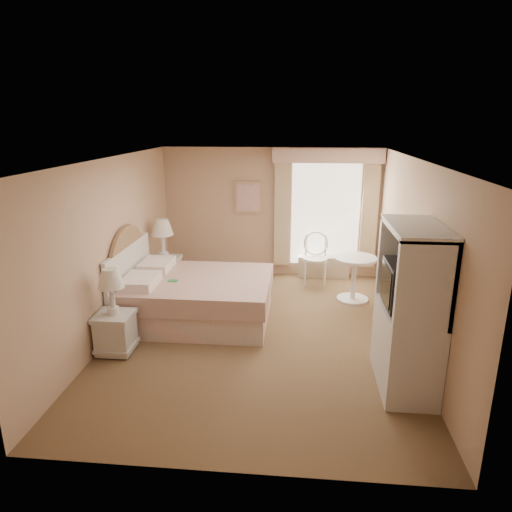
# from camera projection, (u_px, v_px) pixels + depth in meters

# --- Properties ---
(room) EXTENTS (4.21, 5.51, 2.51)m
(room) POSITION_uv_depth(u_px,v_px,m) (259.00, 251.00, 6.30)
(room) COLOR brown
(room) RESTS_ON ground
(window) EXTENTS (2.05, 0.22, 2.51)m
(window) POSITION_uv_depth(u_px,v_px,m) (326.00, 210.00, 8.71)
(window) COLOR white
(window) RESTS_ON room
(framed_art) EXTENTS (0.52, 0.04, 0.62)m
(framed_art) POSITION_uv_depth(u_px,v_px,m) (248.00, 197.00, 8.84)
(framed_art) COLOR tan
(framed_art) RESTS_ON room
(bed) EXTENTS (2.26, 1.78, 1.58)m
(bed) POSITION_uv_depth(u_px,v_px,m) (190.00, 296.00, 7.06)
(bed) COLOR #DC988F
(bed) RESTS_ON room
(nightstand_near) EXTENTS (0.48, 0.48, 1.16)m
(nightstand_near) POSITION_uv_depth(u_px,v_px,m) (115.00, 322.00, 6.00)
(nightstand_near) COLOR silver
(nightstand_near) RESTS_ON room
(nightstand_far) EXTENTS (0.54, 0.54, 1.31)m
(nightstand_far) POSITION_uv_depth(u_px,v_px,m) (164.00, 265.00, 8.18)
(nightstand_far) COLOR silver
(nightstand_far) RESTS_ON room
(round_table) EXTENTS (0.73, 0.73, 0.77)m
(round_table) POSITION_uv_depth(u_px,v_px,m) (354.00, 271.00, 7.77)
(round_table) COLOR silver
(round_table) RESTS_ON room
(cafe_chair) EXTENTS (0.48, 0.48, 0.99)m
(cafe_chair) POSITION_uv_depth(u_px,v_px,m) (316.00, 254.00, 8.58)
(cafe_chair) COLOR silver
(cafe_chair) RESTS_ON room
(armoire) EXTENTS (0.58, 1.15, 1.92)m
(armoire) POSITION_uv_depth(u_px,v_px,m) (408.00, 322.00, 5.17)
(armoire) COLOR silver
(armoire) RESTS_ON room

